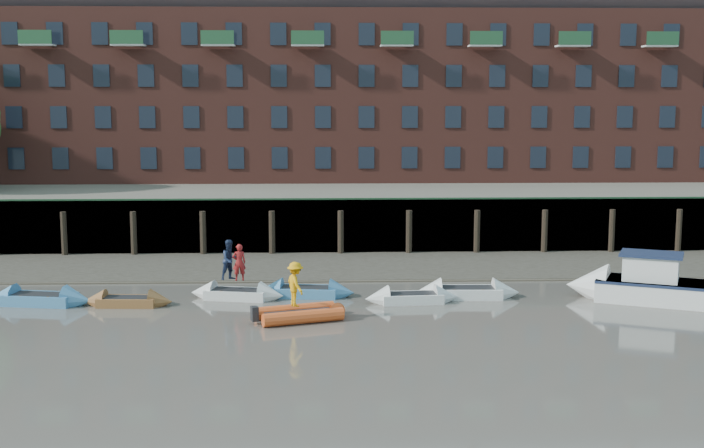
{
  "coord_description": "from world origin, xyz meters",
  "views": [
    {
      "loc": [
        0.96,
        -29.06,
        9.05
      ],
      "look_at": [
        2.33,
        12.0,
        3.2
      ],
      "focal_mm": 45.0,
      "sensor_mm": 36.0,
      "label": 1
    }
  ],
  "objects_px": {
    "rowboat_3": "(237,294)",
    "motor_launch": "(634,285)",
    "rib_tender": "(303,313)",
    "person_rower_a": "(239,262)",
    "rowboat_2": "(128,301)",
    "rowboat_4": "(306,292)",
    "rowboat_5": "(412,298)",
    "rowboat_6": "(467,292)",
    "rowboat_1": "(40,299)",
    "person_rower_b": "(230,260)",
    "person_rib_crew": "(295,284)"
  },
  "relations": [
    {
      "from": "rowboat_3",
      "to": "motor_launch",
      "type": "distance_m",
      "value": 18.0
    },
    {
      "from": "rib_tender",
      "to": "person_rower_a",
      "type": "xyz_separation_m",
      "value": [
        -2.96,
        4.01,
        1.41
      ]
    },
    {
      "from": "rowboat_2",
      "to": "rowboat_4",
      "type": "height_order",
      "value": "rowboat_4"
    },
    {
      "from": "rowboat_5",
      "to": "rowboat_6",
      "type": "height_order",
      "value": "rowboat_6"
    },
    {
      "from": "rowboat_4",
      "to": "rowboat_6",
      "type": "relative_size",
      "value": 0.95
    },
    {
      "from": "rowboat_1",
      "to": "person_rower_a",
      "type": "height_order",
      "value": "person_rower_a"
    },
    {
      "from": "rowboat_2",
      "to": "rowboat_5",
      "type": "height_order",
      "value": "rowboat_5"
    },
    {
      "from": "rowboat_2",
      "to": "person_rower_b",
      "type": "bearing_deg",
      "value": 21.25
    },
    {
      "from": "rowboat_2",
      "to": "rowboat_3",
      "type": "distance_m",
      "value": 4.84
    },
    {
      "from": "rowboat_3",
      "to": "person_rower_b",
      "type": "distance_m",
      "value": 1.6
    },
    {
      "from": "rowboat_1",
      "to": "rowboat_2",
      "type": "xyz_separation_m",
      "value": [
        3.94,
        -0.41,
        -0.04
      ]
    },
    {
      "from": "motor_launch",
      "to": "person_rib_crew",
      "type": "relative_size",
      "value": 3.91
    },
    {
      "from": "rowboat_1",
      "to": "person_rib_crew",
      "type": "bearing_deg",
      "value": -5.94
    },
    {
      "from": "rowboat_1",
      "to": "person_rib_crew",
      "type": "xyz_separation_m",
      "value": [
        11.42,
        -3.21,
        1.28
      ]
    },
    {
      "from": "rowboat_1",
      "to": "rowboat_6",
      "type": "relative_size",
      "value": 1.01
    },
    {
      "from": "person_rower_a",
      "to": "person_rower_b",
      "type": "height_order",
      "value": "person_rower_b"
    },
    {
      "from": "rowboat_6",
      "to": "motor_launch",
      "type": "height_order",
      "value": "motor_launch"
    },
    {
      "from": "rowboat_4",
      "to": "rowboat_5",
      "type": "bearing_deg",
      "value": -8.4
    },
    {
      "from": "rowboat_5",
      "to": "rowboat_1",
      "type": "bearing_deg",
      "value": 174.71
    },
    {
      "from": "rowboat_4",
      "to": "person_rower_a",
      "type": "relative_size",
      "value": 2.74
    },
    {
      "from": "rib_tender",
      "to": "person_rower_b",
      "type": "distance_m",
      "value": 5.59
    },
    {
      "from": "rowboat_1",
      "to": "person_rib_crew",
      "type": "distance_m",
      "value": 11.93
    },
    {
      "from": "rowboat_2",
      "to": "rowboat_5",
      "type": "bearing_deg",
      "value": 4.22
    },
    {
      "from": "person_rower_a",
      "to": "rowboat_5",
      "type": "bearing_deg",
      "value": 159.75
    },
    {
      "from": "rowboat_4",
      "to": "rowboat_2",
      "type": "bearing_deg",
      "value": -160.78
    },
    {
      "from": "rowboat_3",
      "to": "rowboat_5",
      "type": "xyz_separation_m",
      "value": [
        7.9,
        -0.99,
        -0.01
      ]
    },
    {
      "from": "rowboat_5",
      "to": "person_rower_a",
      "type": "bearing_deg",
      "value": 167.88
    },
    {
      "from": "rowboat_2",
      "to": "rib_tender",
      "type": "bearing_deg",
      "value": -16.38
    },
    {
      "from": "rowboat_3",
      "to": "rib_tender",
      "type": "relative_size",
      "value": 1.19
    },
    {
      "from": "motor_launch",
      "to": "rowboat_3",
      "type": "bearing_deg",
      "value": 21.36
    },
    {
      "from": "rowboat_3",
      "to": "motor_launch",
      "type": "xyz_separation_m",
      "value": [
        17.97,
        -0.92,
        0.5
      ]
    },
    {
      "from": "rowboat_1",
      "to": "rowboat_2",
      "type": "distance_m",
      "value": 3.96
    },
    {
      "from": "rowboat_1",
      "to": "person_rower_a",
      "type": "xyz_separation_m",
      "value": [
        8.75,
        0.84,
        1.45
      ]
    },
    {
      "from": "rowboat_4",
      "to": "person_rib_crew",
      "type": "relative_size",
      "value": 2.5
    },
    {
      "from": "rowboat_3",
      "to": "person_rib_crew",
      "type": "xyz_separation_m",
      "value": [
        2.8,
        -4.02,
        1.3
      ]
    },
    {
      "from": "rowboat_3",
      "to": "rib_tender",
      "type": "bearing_deg",
      "value": -40.43
    },
    {
      "from": "rowboat_6",
      "to": "person_rower_b",
      "type": "xyz_separation_m",
      "value": [
        -10.84,
        0.31,
        1.53
      ]
    },
    {
      "from": "rowboat_2",
      "to": "rowboat_6",
      "type": "relative_size",
      "value": 0.83
    },
    {
      "from": "rowboat_3",
      "to": "rowboat_4",
      "type": "bearing_deg",
      "value": 18.69
    },
    {
      "from": "rowboat_4",
      "to": "person_rib_crew",
      "type": "distance_m",
      "value": 4.6
    },
    {
      "from": "rib_tender",
      "to": "person_rower_a",
      "type": "distance_m",
      "value": 5.18
    },
    {
      "from": "rowboat_2",
      "to": "person_rower_b",
      "type": "xyz_separation_m",
      "value": [
        4.38,
        1.43,
        1.57
      ]
    },
    {
      "from": "rowboat_1",
      "to": "person_rower_b",
      "type": "height_order",
      "value": "person_rower_b"
    },
    {
      "from": "rowboat_3",
      "to": "rowboat_6",
      "type": "bearing_deg",
      "value": 11.25
    },
    {
      "from": "rowboat_3",
      "to": "person_rower_b",
      "type": "relative_size",
      "value": 2.45
    },
    {
      "from": "motor_launch",
      "to": "rowboat_4",
      "type": "bearing_deg",
      "value": 19.28
    },
    {
      "from": "person_rib_crew",
      "to": "rib_tender",
      "type": "bearing_deg",
      "value": -105.81
    },
    {
      "from": "rowboat_1",
      "to": "rowboat_2",
      "type": "height_order",
      "value": "rowboat_1"
    },
    {
      "from": "rowboat_4",
      "to": "rowboat_6",
      "type": "xyz_separation_m",
      "value": [
        7.39,
        -0.48,
        0.02
      ]
    },
    {
      "from": "rowboat_3",
      "to": "rowboat_2",
      "type": "bearing_deg",
      "value": -153.57
    }
  ]
}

